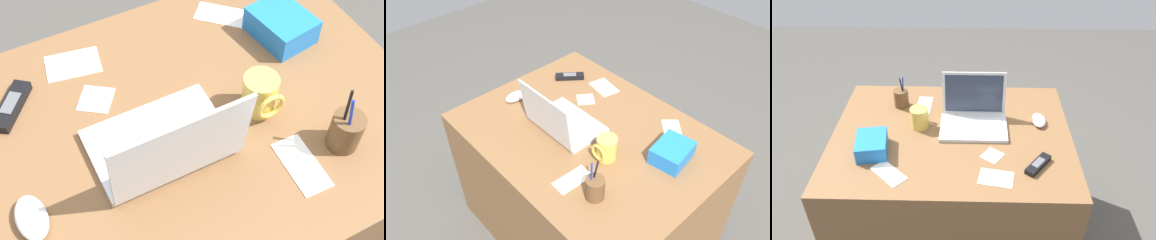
% 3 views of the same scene
% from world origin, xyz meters
% --- Properties ---
extents(ground_plane, '(6.00, 6.00, 0.00)m').
position_xyz_m(ground_plane, '(0.00, 0.00, 0.00)').
color(ground_plane, '#4C4944').
extents(desk, '(1.14, 0.87, 0.71)m').
position_xyz_m(desk, '(0.00, 0.00, 0.35)').
color(desk, brown).
rests_on(desk, ground).
extents(laptop, '(0.32, 0.25, 0.24)m').
position_xyz_m(laptop, '(0.11, 0.08, 0.76)').
color(laptop, silver).
rests_on(laptop, desk).
extents(computer_mouse, '(0.07, 0.12, 0.03)m').
position_xyz_m(computer_mouse, '(0.43, 0.09, 0.72)').
color(computer_mouse, white).
rests_on(computer_mouse, desk).
extents(coffee_mug_white, '(0.09, 0.10, 0.10)m').
position_xyz_m(coffee_mug_white, '(-0.16, 0.05, 0.76)').
color(coffee_mug_white, '#E0BC4C').
rests_on(coffee_mug_white, desk).
extents(cordless_phone, '(0.13, 0.14, 0.03)m').
position_xyz_m(cordless_phone, '(0.38, -0.23, 0.72)').
color(cordless_phone, black).
rests_on(cordless_phone, desk).
extents(pen_holder, '(0.08, 0.08, 0.17)m').
position_xyz_m(pen_holder, '(-0.27, 0.23, 0.75)').
color(pen_holder, brown).
rests_on(pen_holder, desk).
extents(snack_bag, '(0.16, 0.19, 0.07)m').
position_xyz_m(snack_bag, '(-0.35, -0.14, 0.74)').
color(snack_bag, blue).
rests_on(snack_bag, desk).
extents(paper_note_near_laptop, '(0.08, 0.16, 0.00)m').
position_xyz_m(paper_note_near_laptop, '(-0.16, 0.24, 0.71)').
color(paper_note_near_laptop, white).
rests_on(paper_note_near_laptop, desk).
extents(paper_note_left, '(0.17, 0.17, 0.00)m').
position_xyz_m(paper_note_left, '(-0.25, -0.28, 0.71)').
color(paper_note_left, white).
rests_on(paper_note_left, desk).
extents(paper_note_right, '(0.16, 0.12, 0.00)m').
position_xyz_m(paper_note_right, '(0.20, -0.30, 0.71)').
color(paper_note_right, white).
rests_on(paper_note_right, desk).
extents(paper_note_front, '(0.11, 0.11, 0.00)m').
position_xyz_m(paper_note_front, '(0.19, -0.16, 0.71)').
color(paper_note_front, white).
rests_on(paper_note_front, desk).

